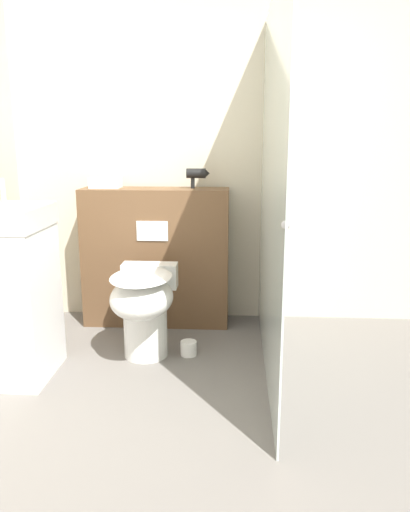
% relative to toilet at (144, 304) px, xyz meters
% --- Properties ---
extents(ground_plane, '(12.00, 12.00, 0.00)m').
position_rel_toilet_xyz_m(ground_plane, '(0.25, -1.08, -0.35)').
color(ground_plane, slate).
extents(wall_back, '(8.00, 0.06, 2.50)m').
position_rel_toilet_xyz_m(wall_back, '(0.25, 0.83, 0.90)').
color(wall_back, beige).
rests_on(wall_back, ground_plane).
extents(partition_panel, '(1.06, 0.29, 1.01)m').
position_rel_toilet_xyz_m(partition_panel, '(-0.02, 0.63, 0.15)').
color(partition_panel, brown).
rests_on(partition_panel, ground_plane).
extents(shower_glass, '(0.04, 1.81, 2.14)m').
position_rel_toilet_xyz_m(shower_glass, '(0.76, -0.10, 0.72)').
color(shower_glass, silver).
rests_on(shower_glass, ground_plane).
extents(toilet, '(0.38, 0.62, 0.56)m').
position_rel_toilet_xyz_m(toilet, '(0.00, 0.00, 0.00)').
color(toilet, white).
rests_on(toilet, ground_plane).
extents(sink_vanity, '(0.54, 0.48, 1.14)m').
position_rel_toilet_xyz_m(sink_vanity, '(-0.76, -0.28, 0.15)').
color(sink_vanity, white).
rests_on(sink_vanity, ground_plane).
extents(hair_drier, '(0.17, 0.07, 0.14)m').
position_rel_toilet_xyz_m(hair_drier, '(0.29, 0.65, 0.76)').
color(hair_drier, black).
rests_on(hair_drier, partition_panel).
extents(folded_towel, '(0.22, 0.14, 0.08)m').
position_rel_toilet_xyz_m(folded_towel, '(-0.38, 0.66, 0.69)').
color(folded_towel, white).
rests_on(folded_towel, partition_panel).
extents(spare_toilet_roll, '(0.10, 0.10, 0.09)m').
position_rel_toilet_xyz_m(spare_toilet_roll, '(0.27, 0.05, -0.31)').
color(spare_toilet_roll, white).
rests_on(spare_toilet_roll, ground_plane).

